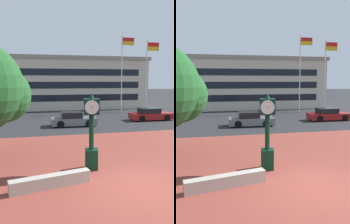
# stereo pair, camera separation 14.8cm
# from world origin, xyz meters

# --- Properties ---
(ground_plane) EXTENTS (200.00, 200.00, 0.00)m
(ground_plane) POSITION_xyz_m (0.00, 0.00, 0.00)
(ground_plane) COLOR #262628
(plaza_brick_paving) EXTENTS (44.00, 13.65, 0.01)m
(plaza_brick_paving) POSITION_xyz_m (0.00, 2.82, 0.00)
(plaza_brick_paving) COLOR brown
(plaza_brick_paving) RESTS_ON ground
(planter_wall) EXTENTS (3.21, 1.07, 0.50)m
(planter_wall) POSITION_xyz_m (-3.46, 0.72, 0.25)
(planter_wall) COLOR #ADA393
(planter_wall) RESTS_ON ground
(street_clock) EXTENTS (0.83, 0.87, 3.58)m
(street_clock) POSITION_xyz_m (-1.44, 2.35, 1.81)
(street_clock) COLOR black
(street_clock) RESTS_ON ground
(car_street_near) EXTENTS (4.11, 1.99, 1.28)m
(car_street_near) POSITION_xyz_m (-0.46, 13.34, 0.57)
(car_street_near) COLOR slate
(car_street_near) RESTS_ON ground
(car_street_far) EXTENTS (4.43, 1.94, 1.28)m
(car_street_far) POSITION_xyz_m (8.00, 14.77, 0.57)
(car_street_far) COLOR maroon
(car_street_far) RESTS_ON ground
(flagpole_primary) EXTENTS (1.70, 0.14, 9.89)m
(flagpole_primary) POSITION_xyz_m (7.63, 21.94, 5.81)
(flagpole_primary) COLOR silver
(flagpole_primary) RESTS_ON ground
(flagpole_secondary) EXTENTS (1.75, 0.14, 9.40)m
(flagpole_secondary) POSITION_xyz_m (11.18, 21.94, 5.64)
(flagpole_secondary) COLOR silver
(flagpole_secondary) RESTS_ON ground
(civic_building) EXTENTS (32.23, 12.50, 7.50)m
(civic_building) POSITION_xyz_m (-3.11, 30.85, 3.76)
(civic_building) COLOR beige
(civic_building) RESTS_ON ground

